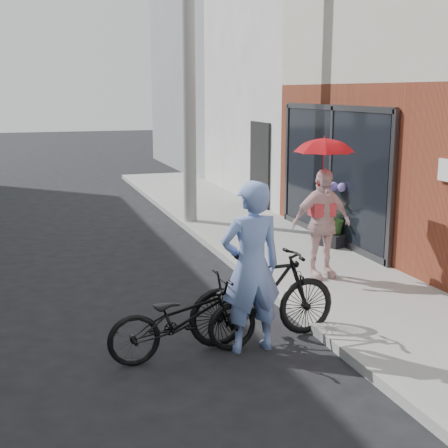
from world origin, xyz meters
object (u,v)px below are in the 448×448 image
officer (251,267)px  bike_right (264,296)px  bike_left (184,319)px  planter (334,240)px  kimono_woman (321,224)px  utility_pole (189,60)px

officer → bike_right: 0.52m
bike_left → planter: bike_left is taller
officer → kimono_woman: officer is taller
kimono_woman → planter: bearing=53.1°
utility_pole → officer: utility_pole is taller
bike_left → kimono_woman: size_ratio=1.03×
utility_pole → planter: 4.81m
bike_left → planter: bearing=-49.6°
utility_pole → planter: (1.90, -2.98, -3.27)m
bike_left → bike_right: bike_right is taller
officer → kimono_woman: 2.70m
bike_left → planter: size_ratio=3.98×
officer → planter: (2.98, 3.62, -0.74)m
officer → kimono_woman: size_ratio=1.18×
bike_left → bike_right: (1.00, 0.18, 0.10)m
utility_pole → kimono_woman: 5.36m
bike_right → officer: bearing=127.8°
bike_right → planter: 4.40m
officer → kimono_woman: bearing=-135.1°
bike_right → planter: size_ratio=4.27×
utility_pole → kimono_woman: utility_pole is taller
kimono_woman → planter: 2.13m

